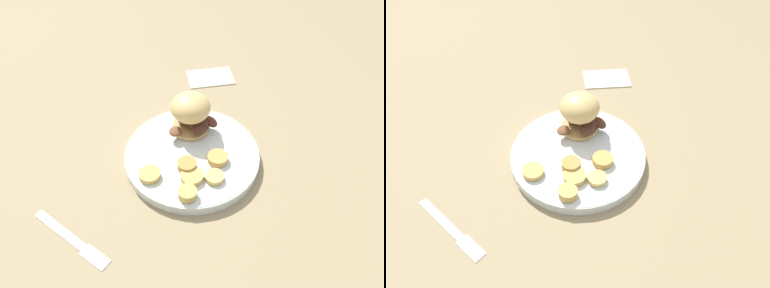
{
  "view_description": "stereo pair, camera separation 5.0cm",
  "coord_description": "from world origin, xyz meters",
  "views": [
    {
      "loc": [
        -0.14,
        -0.52,
        0.61
      ],
      "look_at": [
        0.0,
        0.0,
        0.05
      ],
      "focal_mm": 35.0,
      "sensor_mm": 36.0,
      "label": 1
    },
    {
      "loc": [
        -0.09,
        -0.53,
        0.61
      ],
      "look_at": [
        0.0,
        0.0,
        0.05
      ],
      "focal_mm": 35.0,
      "sensor_mm": 36.0,
      "label": 2
    }
  ],
  "objects": [
    {
      "name": "potato_round_1",
      "position": [
        -0.02,
        -0.04,
        0.03
      ],
      "size": [
        0.04,
        0.04,
        0.02
      ],
      "primitive_type": "cylinder",
      "color": "#BC8942",
      "rests_on": "dinner_plate"
    },
    {
      "name": "dinner_plate",
      "position": [
        0.0,
        0.0,
        0.01
      ],
      "size": [
        0.29,
        0.29,
        0.02
      ],
      "color": "silver",
      "rests_on": "ground_plane"
    },
    {
      "name": "napkin",
      "position": [
        0.12,
        0.27,
        0.0
      ],
      "size": [
        0.13,
        0.09,
        0.01
      ],
      "primitive_type": "cube",
      "rotation": [
        0.0,
        0.0,
        6.2
      ],
      "color": "beige",
      "rests_on": "ground_plane"
    },
    {
      "name": "potato_round_5",
      "position": [
        -0.04,
        -0.11,
        0.03
      ],
      "size": [
        0.04,
        0.04,
        0.02
      ],
      "primitive_type": "cylinder",
      "color": "tan",
      "rests_on": "dinner_plate"
    },
    {
      "name": "potato_round_4",
      "position": [
        0.05,
        -0.04,
        0.03
      ],
      "size": [
        0.04,
        0.04,
        0.01
      ],
      "primitive_type": "cylinder",
      "color": "tan",
      "rests_on": "dinner_plate"
    },
    {
      "name": "potato_round_2",
      "position": [
        -0.02,
        -0.07,
        0.03
      ],
      "size": [
        0.05,
        0.05,
        0.01
      ],
      "primitive_type": "cylinder",
      "color": "tan",
      "rests_on": "dinner_plate"
    },
    {
      "name": "ground_plane",
      "position": [
        0.0,
        0.0,
        0.0
      ],
      "size": [
        4.0,
        4.0,
        0.0
      ],
      "primitive_type": "plane",
      "color": "#937F5B"
    },
    {
      "name": "fork",
      "position": [
        -0.26,
        -0.13,
        0.0
      ],
      "size": [
        0.13,
        0.15,
        0.0
      ],
      "color": "silver",
      "rests_on": "ground_plane"
    },
    {
      "name": "potato_round_0",
      "position": [
        -0.1,
        -0.04,
        0.03
      ],
      "size": [
        0.04,
        0.04,
        0.01
      ],
      "primitive_type": "cylinder",
      "color": "tan",
      "rests_on": "dinner_plate"
    },
    {
      "name": "potato_round_3",
      "position": [
        0.02,
        -0.08,
        0.03
      ],
      "size": [
        0.04,
        0.04,
        0.01
      ],
      "primitive_type": "cylinder",
      "color": "#DBB766",
      "rests_on": "dinner_plate"
    },
    {
      "name": "sandwich",
      "position": [
        0.02,
        0.07,
        0.07
      ],
      "size": [
        0.12,
        0.1,
        0.09
      ],
      "color": "tan",
      "rests_on": "dinner_plate"
    }
  ]
}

